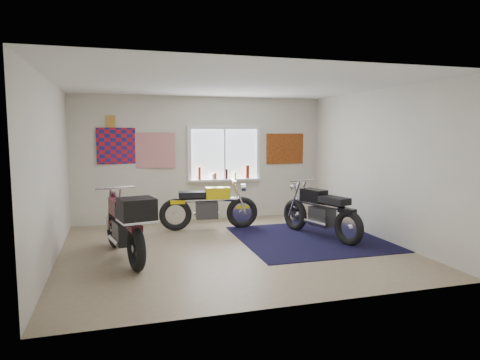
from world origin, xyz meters
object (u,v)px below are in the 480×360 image
object	(u,v)px
yellow_triumph	(209,208)
black_chrome_bike	(320,213)
maroon_tourer	(126,225)
navy_rug	(309,238)

from	to	relation	value
yellow_triumph	black_chrome_bike	xyz separation A→B (m)	(1.83, -1.24, 0.02)
black_chrome_bike	yellow_triumph	bearing A→B (deg)	38.49
yellow_triumph	maroon_tourer	bearing A→B (deg)	-127.40
navy_rug	maroon_tourer	distance (m)	3.31
yellow_triumph	black_chrome_bike	bearing A→B (deg)	-28.15
black_chrome_bike	maroon_tourer	size ratio (longest dim) A/B	0.94
navy_rug	yellow_triumph	bearing A→B (deg)	141.04
yellow_triumph	maroon_tourer	xyz separation A→B (m)	(-1.64, -1.74, 0.11)
navy_rug	yellow_triumph	size ratio (longest dim) A/B	1.31
navy_rug	maroon_tourer	bearing A→B (deg)	-172.08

